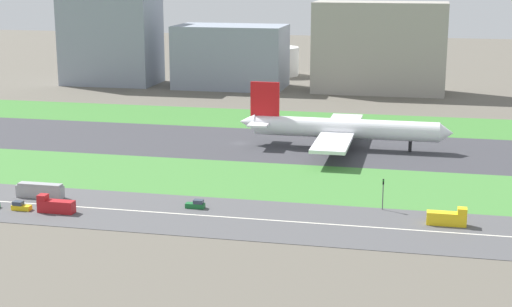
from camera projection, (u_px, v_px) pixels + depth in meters
name	position (u px, v px, depth m)	size (l,w,h in m)	color
ground_plane	(240.00, 144.00, 244.92)	(800.00, 800.00, 0.00)	#5B564C
runway	(240.00, 143.00, 244.91)	(280.00, 46.00, 0.10)	#38383D
grass_median_north	(266.00, 119.00, 283.84)	(280.00, 36.00, 0.10)	#3D7A33
grass_median_south	(204.00, 177.00, 205.97)	(280.00, 36.00, 0.10)	#427F38
highway	(164.00, 213.00, 175.58)	(280.00, 28.00, 0.10)	#4C4C4F
highway_centerline	(164.00, 213.00, 175.57)	(266.00, 0.50, 0.01)	silver
airliner	(340.00, 128.00, 236.92)	(65.00, 56.00, 19.70)	white
truck_1	(55.00, 206.00, 175.49)	(8.40, 2.50, 4.00)	#B2191E
bus_0	(40.00, 191.00, 186.83)	(11.60, 2.50, 3.50)	#99999E
car_5	(196.00, 205.00, 178.87)	(4.40, 1.80, 2.00)	#19662D
truck_0	(448.00, 218.00, 166.91)	(8.40, 2.50, 4.00)	yellow
car_4	(21.00, 206.00, 177.47)	(4.40, 1.80, 2.00)	yellow
traffic_light	(383.00, 192.00, 176.90)	(0.36, 0.50, 7.20)	#4C4C51
terminal_building	(111.00, 29.00, 365.98)	(43.11, 27.21, 51.70)	gray
hangar_building	(231.00, 57.00, 356.50)	(49.68, 28.74, 28.42)	gray
office_tower	(379.00, 48.00, 341.15)	(57.43, 24.11, 39.52)	#9E998E
fuel_tank_west	(276.00, 61.00, 398.31)	(23.58, 23.58, 14.46)	silver
fuel_tank_centre	(337.00, 65.00, 392.01)	(22.21, 22.21, 12.22)	silver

